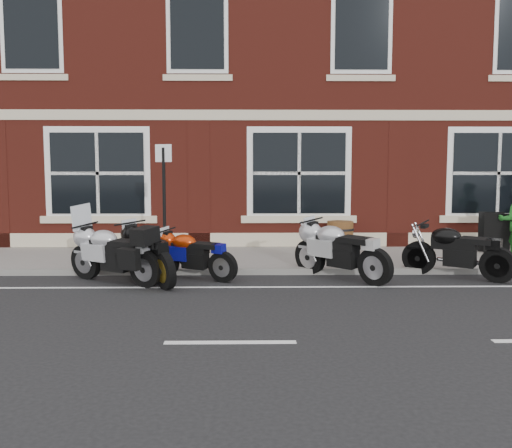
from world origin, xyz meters
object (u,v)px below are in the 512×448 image
object	(u,v)px
a_board_sign	(494,233)
parking_sign	(164,197)
moto_touring_silver	(113,251)
moto_sport_black	(148,251)
barrel_planter	(340,236)
moto_naked_black	(455,249)
moto_sport_silver	(340,249)
moto_sport_red	(193,253)

from	to	relation	value
a_board_sign	parking_sign	size ratio (longest dim) A/B	0.39
moto_touring_silver	moto_sport_black	xyz separation A→B (m)	(0.63, 0.08, -0.02)
barrel_planter	a_board_sign	bearing A→B (deg)	-4.62
moto_naked_black	moto_sport_silver	bearing A→B (deg)	129.51
a_board_sign	parking_sign	bearing A→B (deg)	-146.04
moto_sport_silver	a_board_sign	bearing A→B (deg)	-9.63
moto_sport_black	moto_naked_black	xyz separation A→B (m)	(5.82, 0.28, -0.01)
parking_sign	moto_touring_silver	bearing A→B (deg)	-113.33
moto_sport_silver	parking_sign	distance (m)	3.61
moto_sport_red	barrel_planter	distance (m)	4.22
moto_touring_silver	moto_naked_black	distance (m)	6.46
moto_sport_red	moto_naked_black	world-z (taller)	moto_naked_black
moto_sport_red	barrel_planter	xyz separation A→B (m)	(3.25, 2.69, -0.01)
moto_sport_silver	moto_naked_black	distance (m)	2.23
moto_sport_red	moto_touring_silver	bearing A→B (deg)	133.83
moto_touring_silver	moto_sport_red	bearing A→B (deg)	-43.56
moto_touring_silver	moto_sport_black	bearing A→B (deg)	-50.37
moto_sport_black	parking_sign	distance (m)	1.32
moto_sport_silver	parking_sign	world-z (taller)	parking_sign
parking_sign	moto_sport_red	bearing A→B (deg)	-27.26
moto_naked_black	parking_sign	size ratio (longest dim) A/B	0.73
moto_sport_silver	moto_naked_black	size ratio (longest dim) A/B	0.99
a_board_sign	moto_naked_black	bearing A→B (deg)	-106.40
moto_naked_black	barrel_planter	distance (m)	3.22
barrel_planter	moto_naked_black	bearing A→B (deg)	-56.49
moto_sport_red	a_board_sign	distance (m)	7.23
moto_sport_red	parking_sign	size ratio (longest dim) A/B	0.70
moto_sport_black	moto_naked_black	bearing A→B (deg)	-29.27
moto_naked_black	moto_sport_red	bearing A→B (deg)	126.96
moto_sport_black	parking_sign	bearing A→B (deg)	46.28
moto_touring_silver	moto_sport_red	size ratio (longest dim) A/B	1.12
barrel_planter	parking_sign	bearing A→B (deg)	-151.53
moto_touring_silver	moto_naked_black	size ratio (longest dim) A/B	1.06
moto_sport_black	moto_touring_silver	bearing A→B (deg)	155.27
moto_sport_black	moto_sport_silver	world-z (taller)	moto_sport_silver
a_board_sign	barrel_planter	xyz separation A→B (m)	(-3.56, 0.29, -0.12)
moto_sport_black	moto_naked_black	size ratio (longest dim) A/B	1.07
a_board_sign	parking_sign	xyz separation A→B (m)	(-7.43, -1.81, 0.94)
moto_touring_silver	parking_sign	world-z (taller)	parking_sign
moto_touring_silver	moto_naked_black	bearing A→B (deg)	-54.46
barrel_planter	parking_sign	xyz separation A→B (m)	(-3.86, -2.10, 1.05)
moto_touring_silver	moto_sport_black	world-z (taller)	moto_touring_silver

